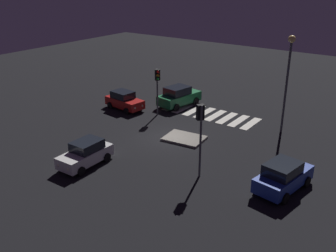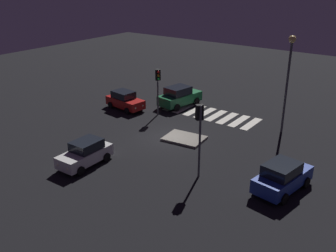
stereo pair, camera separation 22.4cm
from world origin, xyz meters
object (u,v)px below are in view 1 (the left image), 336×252
Objects in this scene: car_red at (124,100)px; street_lamp at (288,68)px; traffic_light_west at (200,123)px; car_blue at (283,176)px; car_green at (179,96)px; traffic_island at (184,138)px; car_white at (86,154)px; traffic_light_east at (157,81)px.

street_lamp is at bearing 20.14° from car_red.
street_lamp is (-1.68, -10.05, 1.67)m from traffic_light_west.
traffic_light_west reaches higher than car_blue.
car_red is at bearing 82.37° from car_blue.
traffic_light_west is at bearing -130.58° from car_green.
traffic_island is 8.97m from car_red.
car_white is 10.89m from traffic_light_east.
traffic_light_west is (-8.79, 7.26, 0.39)m from traffic_light_east.
street_lamp is at bearing -82.99° from car_green.
street_lamp reaches higher than traffic_light_west.
car_blue is (-8.80, 2.71, 0.81)m from traffic_island.
traffic_light_west is at bearing 80.50° from street_lamp.
car_blue is 0.92× the size of traffic_light_west.
car_red is at bearing -152.15° from car_white.
car_red is 11.38m from car_white.
car_blue is at bearing -10.05° from car_red.
car_white is at bearing -162.59° from car_green.
car_blue is 0.94× the size of car_green.
street_lamp reaches higher than car_green.
car_green reaches higher than traffic_island.
traffic_light_east reaches higher than car_green.
traffic_light_east is 11.03m from street_lamp.
car_blue reaches higher than car_red.
traffic_light_west is 0.62× the size of street_lamp.
car_red is (8.54, -2.63, 0.74)m from traffic_island.
car_blue is (-17.34, 5.34, 0.06)m from car_red.
traffic_light_west is at bearing -21.64° from car_red.
street_lamp is at bearing 30.31° from car_blue.
traffic_light_east is 11.41m from traffic_light_west.
car_red reaches higher than car_white.
traffic_light_east is (13.75, -5.82, 2.32)m from car_blue.
traffic_light_west reaches higher than car_white.
street_lamp reaches higher than traffic_light_east.
traffic_island is 6.63m from traffic_light_east.
street_lamp is at bearing -63.52° from traffic_light_west.
traffic_light_east is 0.55× the size of street_lamp.
car_green is (4.90, -6.39, 0.86)m from traffic_island.
traffic_light_west is (4.96, 1.44, 2.71)m from car_blue.
car_green reaches higher than car_blue.
car_red is 18.15m from car_blue.
car_red is 15.11m from street_lamp.
car_green is 1.09× the size of traffic_light_east.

